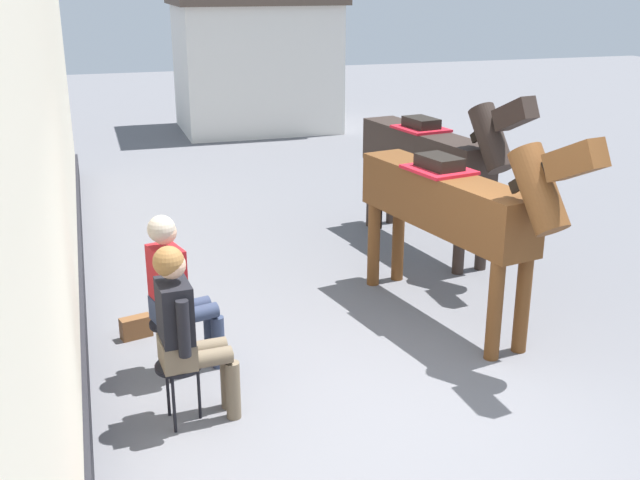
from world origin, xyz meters
TOP-DOWN VIEW (x-y plane):
  - ground_plane at (0.00, 3.00)m, footprint 40.00×40.00m
  - pub_facade_wall at (-2.55, 1.50)m, footprint 0.34×14.00m
  - distant_cottage at (1.40, 11.69)m, footprint 3.40×2.60m
  - seated_visitor_near at (-1.65, 0.44)m, footprint 0.61×0.49m
  - seated_visitor_far at (-1.62, 1.20)m, footprint 0.61×0.48m
  - saddled_horse_near at (0.98, 1.51)m, footprint 0.87×2.97m
  - saddled_horse_far at (1.65, 3.44)m, footprint 0.79×2.98m
  - satchel_bag at (-1.93, 1.98)m, footprint 0.30×0.19m

SIDE VIEW (x-z plane):
  - ground_plane at x=0.00m, z-range 0.00..0.00m
  - satchel_bag at x=-1.93m, z-range 0.00..0.20m
  - seated_visitor_near at x=-1.65m, z-range 0.08..1.47m
  - seated_visitor_far at x=-1.62m, z-range 0.08..1.47m
  - saddled_horse_near at x=0.98m, z-range 0.13..2.19m
  - saddled_horse_far at x=1.65m, z-range 0.13..2.19m
  - pub_facade_wall at x=-2.55m, z-range -0.16..3.24m
  - distant_cottage at x=1.40m, z-range 0.05..3.55m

